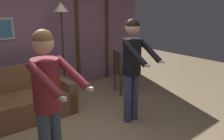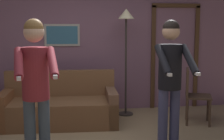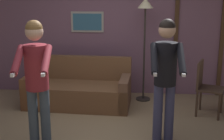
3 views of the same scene
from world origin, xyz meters
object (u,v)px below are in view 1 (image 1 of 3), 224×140
Objects in this scene: couch at (16,104)px; torchiere_lamp at (62,22)px; person_standing_left at (48,92)px; dining_chair_distant at (122,70)px; person_standing_right at (133,61)px.

torchiere_lamp is (1.21, 0.39, 1.30)m from couch.
couch is at bearing 82.57° from person_standing_left.
couch is 2.27m from dining_chair_distant.
torchiere_lamp reaches higher than person_standing_left.
dining_chair_distant is (0.78, 1.07, -0.52)m from person_standing_right.
person_standing_left is (-1.42, -2.07, -0.53)m from torchiere_lamp.
person_standing_right is (1.45, -1.35, 0.77)m from couch.
couch is at bearing 172.82° from dining_chair_distant.
torchiere_lamp is 1.83m from person_standing_right.
torchiere_lamp is at bearing 147.12° from dining_chair_distant.
couch is 1.13× the size of person_standing_left.
person_standing_left reaches higher than dining_chair_distant.
couch is 1.81m from torchiere_lamp.
couch is 1.86m from person_standing_left.
torchiere_lamp is 1.13× the size of person_standing_left.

